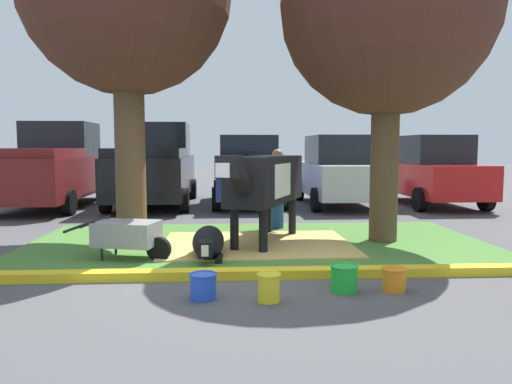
{
  "coord_description": "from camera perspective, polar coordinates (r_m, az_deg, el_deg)",
  "views": [
    {
      "loc": [
        -0.23,
        -6.66,
        1.69
      ],
      "look_at": [
        0.28,
        1.92,
        0.9
      ],
      "focal_mm": 34.41,
      "sensor_mm": 36.0,
      "label": 1
    }
  ],
  "objects": [
    {
      "name": "grass_island",
      "position": [
        8.66,
        0.23,
        -5.93
      ],
      "size": [
        7.99,
        4.27,
        0.02
      ],
      "primitive_type": "cube",
      "color": "#477A33",
      "rests_on": "ground"
    },
    {
      "name": "sedan_red",
      "position": [
        15.15,
        19.69,
        2.28
      ],
      "size": [
        2.05,
        4.41,
        2.02
      ],
      "color": "red",
      "rests_on": "ground"
    },
    {
      "name": "bucket_blue",
      "position": [
        5.6,
        -6.15,
        -10.73
      ],
      "size": [
        0.32,
        0.32,
        0.29
      ],
      "color": "blue",
      "rests_on": "ground"
    },
    {
      "name": "wheelbarrow",
      "position": [
        7.61,
        -14.59,
        -4.78
      ],
      "size": [
        1.62,
        0.86,
        0.63
      ],
      "color": "gray",
      "rests_on": "ground"
    },
    {
      "name": "calf_lying",
      "position": [
        7.55,
        -5.56,
        -5.86
      ],
      "size": [
        0.51,
        1.31,
        0.48
      ],
      "color": "black",
      "rests_on": "ground"
    },
    {
      "name": "hay_bedding",
      "position": [
        8.46,
        0.12,
        -6.1
      ],
      "size": [
        3.22,
        2.43,
        0.04
      ],
      "primitive_type": "cube",
      "rotation": [
        0.0,
        0.0,
        0.01
      ],
      "color": "tan",
      "rests_on": "ground"
    },
    {
      "name": "person_handler",
      "position": [
        10.07,
        2.51,
        0.68
      ],
      "size": [
        0.47,
        0.34,
        1.65
      ],
      "color": "#23478C",
      "rests_on": "ground"
    },
    {
      "name": "bucket_yellow",
      "position": [
        5.46,
        1.51,
        -10.95
      ],
      "size": [
        0.27,
        0.27,
        0.32
      ],
      "color": "yellow",
      "rests_on": "ground"
    },
    {
      "name": "ground_plane",
      "position": [
        6.87,
        -1.41,
        -8.98
      ],
      "size": [
        80.0,
        80.0,
        0.0
      ],
      "primitive_type": "plane",
      "color": "#4C4C4F"
    },
    {
      "name": "sedan_silver",
      "position": [
        14.37,
        9.5,
        2.37
      ],
      "size": [
        2.05,
        4.41,
        2.02
      ],
      "color": "silver",
      "rests_on": "ground"
    },
    {
      "name": "pickup_truck_maroon",
      "position": [
        15.01,
        -22.58,
        2.65
      ],
      "size": [
        2.25,
        5.42,
        2.42
      ],
      "color": "maroon",
      "rests_on": "ground"
    },
    {
      "name": "cow_holstein",
      "position": [
        8.42,
        0.92,
        1.34
      ],
      "size": [
        1.62,
        2.99,
        1.57
      ],
      "color": "black",
      "rests_on": "ground"
    },
    {
      "name": "sedan_blue",
      "position": [
        14.39,
        -1.0,
        2.44
      ],
      "size": [
        2.05,
        4.41,
        2.02
      ],
      "color": "navy",
      "rests_on": "ground"
    },
    {
      "name": "bucket_orange",
      "position": [
        6.08,
        15.76,
        -9.67
      ],
      "size": [
        0.29,
        0.29,
        0.28
      ],
      "color": "orange",
      "rests_on": "ground"
    },
    {
      "name": "pickup_truck_black",
      "position": [
        14.66,
        -11.7,
        2.89
      ],
      "size": [
        2.25,
        5.42,
        2.42
      ],
      "color": "black",
      "rests_on": "ground"
    },
    {
      "name": "bucket_green",
      "position": [
        5.91,
        10.2,
        -9.77
      ],
      "size": [
        0.34,
        0.34,
        0.32
      ],
      "color": "green",
      "rests_on": "ground"
    },
    {
      "name": "shade_tree_right",
      "position": [
        9.27,
        15.1,
        19.88
      ],
      "size": [
        3.73,
        3.73,
        5.96
      ],
      "color": "#4C3823",
      "rests_on": "ground"
    },
    {
      "name": "curb_yellow",
      "position": [
        6.43,
        1.54,
        -9.43
      ],
      "size": [
        9.19,
        0.24,
        0.12
      ],
      "primitive_type": "cube",
      "color": "yellow",
      "rests_on": "ground"
    }
  ]
}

